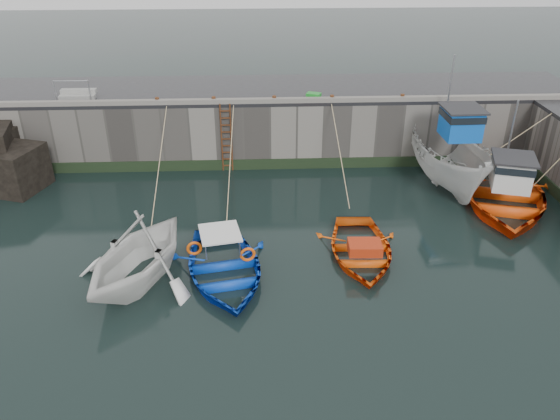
{
  "coord_description": "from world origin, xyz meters",
  "views": [
    {
      "loc": [
        -0.62,
        -13.56,
        10.56
      ],
      "look_at": [
        0.16,
        3.67,
        1.2
      ],
      "focal_mm": 35.0,
      "sensor_mm": 36.0,
      "label": 1
    }
  ],
  "objects_px": {
    "ladder": "(226,138)",
    "bollard_c": "(274,99)",
    "boat_near_white": "(140,279)",
    "bollard_b": "(214,100)",
    "bollard_e": "(402,97)",
    "boat_near_navy": "(360,255)",
    "boat_far_orange": "(504,194)",
    "bollard_d": "(332,98)",
    "boat_far_white": "(450,159)",
    "bollard_a": "(157,100)",
    "boat_near_blue": "(224,275)",
    "fish_crate": "(314,96)"
  },
  "relations": [
    {
      "from": "ladder",
      "to": "bollard_c",
      "type": "relative_size",
      "value": 11.43
    },
    {
      "from": "ladder",
      "to": "bollard_a",
      "type": "bearing_deg",
      "value": 173.62
    },
    {
      "from": "boat_near_navy",
      "to": "bollard_c",
      "type": "relative_size",
      "value": 16.11
    },
    {
      "from": "boat_near_white",
      "to": "bollard_e",
      "type": "relative_size",
      "value": 17.93
    },
    {
      "from": "bollard_e",
      "to": "boat_far_orange",
      "type": "bearing_deg",
      "value": -50.64
    },
    {
      "from": "bollard_b",
      "to": "boat_far_white",
      "type": "bearing_deg",
      "value": -11.42
    },
    {
      "from": "bollard_a",
      "to": "boat_near_navy",
      "type": "bearing_deg",
      "value": -44.5
    },
    {
      "from": "boat_far_orange",
      "to": "bollard_d",
      "type": "relative_size",
      "value": 28.21
    },
    {
      "from": "ladder",
      "to": "bollard_b",
      "type": "relative_size",
      "value": 11.43
    },
    {
      "from": "bollard_b",
      "to": "ladder",
      "type": "bearing_deg",
      "value": -33.86
    },
    {
      "from": "bollard_a",
      "to": "bollard_b",
      "type": "distance_m",
      "value": 2.5
    },
    {
      "from": "bollard_c",
      "to": "boat_near_white",
      "type": "bearing_deg",
      "value": -117.96
    },
    {
      "from": "boat_near_blue",
      "to": "boat_far_white",
      "type": "relative_size",
      "value": 0.72
    },
    {
      "from": "ladder",
      "to": "bollard_b",
      "type": "distance_m",
      "value": 1.81
    },
    {
      "from": "ladder",
      "to": "fish_crate",
      "type": "distance_m",
      "value": 4.4
    },
    {
      "from": "bollard_b",
      "to": "boat_near_white",
      "type": "bearing_deg",
      "value": -102.89
    },
    {
      "from": "bollard_e",
      "to": "boat_near_blue",
      "type": "bearing_deg",
      "value": -131.55
    },
    {
      "from": "boat_far_white",
      "to": "bollard_d",
      "type": "height_order",
      "value": "boat_far_white"
    },
    {
      "from": "boat_near_blue",
      "to": "bollard_b",
      "type": "height_order",
      "value": "bollard_b"
    },
    {
      "from": "boat_near_white",
      "to": "bollard_b",
      "type": "xyz_separation_m",
      "value": [
        2.05,
        8.94,
        3.3
      ]
    },
    {
      "from": "bollard_e",
      "to": "bollard_d",
      "type": "bearing_deg",
      "value": 180.0
    },
    {
      "from": "fish_crate",
      "to": "bollard_a",
      "type": "xyz_separation_m",
      "value": [
        -7.0,
        -0.31,
        -0.01
      ]
    },
    {
      "from": "boat_near_navy",
      "to": "fish_crate",
      "type": "bearing_deg",
      "value": 98.94
    },
    {
      "from": "boat_near_navy",
      "to": "fish_crate",
      "type": "relative_size",
      "value": 7.26
    },
    {
      "from": "boat_near_white",
      "to": "boat_far_white",
      "type": "xyz_separation_m",
      "value": [
        12.37,
        6.85,
        1.13
      ]
    },
    {
      "from": "bollard_a",
      "to": "bollard_c",
      "type": "height_order",
      "value": "same"
    },
    {
      "from": "ladder",
      "to": "bollard_e",
      "type": "xyz_separation_m",
      "value": [
        8.0,
        0.34,
        1.71
      ]
    },
    {
      "from": "boat_near_navy",
      "to": "bollard_a",
      "type": "distance_m",
      "value": 11.6
    },
    {
      "from": "boat_far_white",
      "to": "bollard_b",
      "type": "relative_size",
      "value": 25.19
    },
    {
      "from": "boat_far_orange",
      "to": "fish_crate",
      "type": "bearing_deg",
      "value": 165.52
    },
    {
      "from": "boat_near_navy",
      "to": "boat_far_orange",
      "type": "xyz_separation_m",
      "value": [
        6.56,
        3.54,
        0.45
      ]
    },
    {
      "from": "ladder",
      "to": "boat_near_white",
      "type": "distance_m",
      "value": 9.11
    },
    {
      "from": "bollard_b",
      "to": "bollard_c",
      "type": "xyz_separation_m",
      "value": [
        2.7,
        0.0,
        0.0
      ]
    },
    {
      "from": "boat_far_white",
      "to": "bollard_c",
      "type": "relative_size",
      "value": 25.19
    },
    {
      "from": "bollard_a",
      "to": "bollard_b",
      "type": "xyz_separation_m",
      "value": [
        2.5,
        0.0,
        0.0
      ]
    },
    {
      "from": "boat_far_white",
      "to": "fish_crate",
      "type": "height_order",
      "value": "boat_far_white"
    },
    {
      "from": "bollard_b",
      "to": "bollard_e",
      "type": "distance_m",
      "value": 8.5
    },
    {
      "from": "boat_far_orange",
      "to": "bollard_d",
      "type": "distance_m",
      "value": 8.42
    },
    {
      "from": "boat_near_white",
      "to": "fish_crate",
      "type": "height_order",
      "value": "fish_crate"
    },
    {
      "from": "boat_near_white",
      "to": "fish_crate",
      "type": "distance_m",
      "value": 11.81
    },
    {
      "from": "boat_near_blue",
      "to": "bollard_e",
      "type": "distance_m",
      "value": 12.22
    },
    {
      "from": "boat_near_blue",
      "to": "bollard_d",
      "type": "height_order",
      "value": "bollard_d"
    },
    {
      "from": "boat_near_navy",
      "to": "bollard_d",
      "type": "xyz_separation_m",
      "value": [
        -0.13,
        7.8,
        3.3
      ]
    },
    {
      "from": "ladder",
      "to": "boat_near_blue",
      "type": "relative_size",
      "value": 0.63
    },
    {
      "from": "fish_crate",
      "to": "boat_far_orange",
      "type": "bearing_deg",
      "value": -8.84
    },
    {
      "from": "boat_far_white",
      "to": "boat_near_blue",
      "type": "bearing_deg",
      "value": -146.05
    },
    {
      "from": "boat_near_white",
      "to": "boat_near_blue",
      "type": "relative_size",
      "value": 0.99
    },
    {
      "from": "bollard_a",
      "to": "boat_near_blue",
      "type": "bearing_deg",
      "value": -70.05
    },
    {
      "from": "ladder",
      "to": "bollard_b",
      "type": "height_order",
      "value": "bollard_b"
    },
    {
      "from": "boat_near_blue",
      "to": "bollard_a",
      "type": "xyz_separation_m",
      "value": [
        -3.2,
        8.81,
        3.3
      ]
    }
  ]
}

